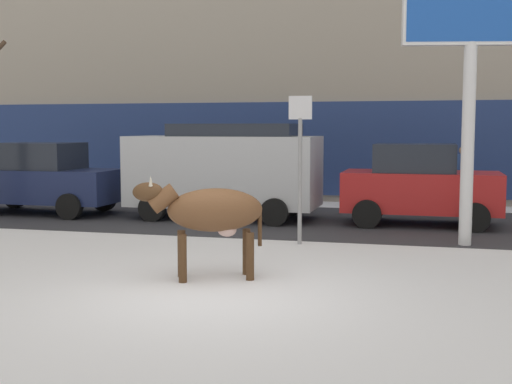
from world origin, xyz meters
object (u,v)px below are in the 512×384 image
car_red_hatchback (419,185)px  street_sign (300,157)px  billboard (472,14)px  car_silver_van (225,168)px  pedestrian_near_billboard (462,179)px  cow_brown (210,212)px  car_navy_sedan (40,179)px

car_red_hatchback → street_sign: size_ratio=1.25×
billboard → car_red_hatchback: 4.31m
street_sign → car_silver_van: bearing=128.0°
pedestrian_near_billboard → cow_brown: bearing=-113.7°
car_navy_sedan → pedestrian_near_billboard: bearing=16.0°
cow_brown → pedestrian_near_billboard: (4.01, 9.10, -0.11)m
car_red_hatchback → street_sign: street_sign is taller
billboard → pedestrian_near_billboard: size_ratio=3.21×
cow_brown → billboard: bearing=45.3°
street_sign → car_navy_sedan: bearing=158.8°
car_red_hatchback → street_sign: (-2.19, -3.18, 0.74)m
car_navy_sedan → car_silver_van: bearing=2.9°
pedestrian_near_billboard → car_silver_van: bearing=-153.9°
pedestrian_near_billboard → street_sign: size_ratio=0.61×
cow_brown → car_navy_sedan: (-6.65, 6.06, -0.09)m
billboard → street_sign: bearing=-167.8°
cow_brown → car_red_hatchback: car_red_hatchback is taller
car_navy_sedan → car_silver_van: car_silver_van is taller
street_sign → pedestrian_near_billboard: bearing=61.1°
cow_brown → street_sign: street_sign is taller
cow_brown → billboard: 6.36m
car_navy_sedan → street_sign: size_ratio=1.49×
car_silver_van → pedestrian_near_billboard: car_silver_van is taller
car_navy_sedan → street_sign: 7.96m
billboard → car_red_hatchback: (-0.88, 2.52, -3.39)m
billboard → street_sign: size_ratio=1.97×
car_silver_van → street_sign: street_sign is taller
street_sign → car_red_hatchback: bearing=55.4°
billboard → cow_brown: bearing=-134.7°
car_silver_van → car_red_hatchback: 4.64m
cow_brown → pedestrian_near_billboard: 9.95m
pedestrian_near_billboard → street_sign: street_sign is taller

